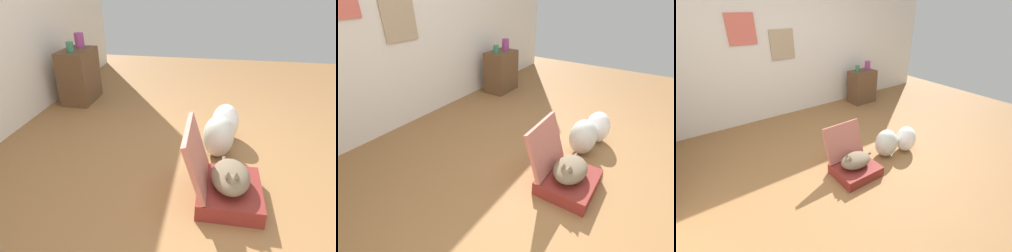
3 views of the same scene
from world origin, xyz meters
TOP-DOWN VIEW (x-y plane):
  - ground_plane at (0.00, 0.00)m, footprint 7.68×7.68m
  - suitcase_base at (-0.39, -0.07)m, footprint 0.53×0.47m
  - suitcase_lid at (-0.39, 0.18)m, footprint 0.53×0.18m
  - cat at (-0.39, -0.07)m, footprint 0.48×0.28m
  - plastic_bag_white at (0.23, 0.02)m, footprint 0.33×0.28m
  - plastic_bag_clear at (0.56, -0.05)m, footprint 0.31×0.27m
  - side_table at (1.30, 1.85)m, footprint 0.54×0.36m
  - vase_tall at (1.16, 1.85)m, footprint 0.09×0.09m
  - vase_short at (1.43, 1.85)m, footprint 0.12×0.12m

SIDE VIEW (x-z plane):
  - ground_plane at x=0.00m, z-range 0.00..0.00m
  - suitcase_base at x=-0.39m, z-range 0.00..0.13m
  - plastic_bag_clear at x=0.56m, z-range 0.00..0.37m
  - plastic_bag_white at x=0.23m, z-range 0.00..0.39m
  - cat at x=-0.39m, z-range 0.11..0.32m
  - side_table at x=1.30m, z-range 0.00..0.68m
  - suitcase_lid at x=-0.39m, z-range 0.13..0.59m
  - vase_tall at x=1.16m, z-range 0.68..0.81m
  - vase_short at x=1.43m, z-range 0.68..0.87m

